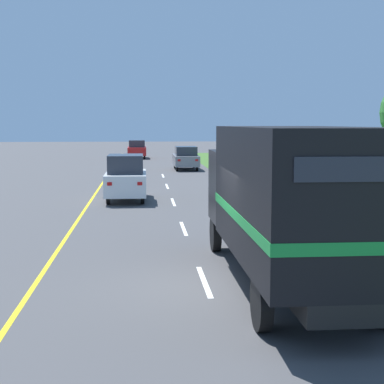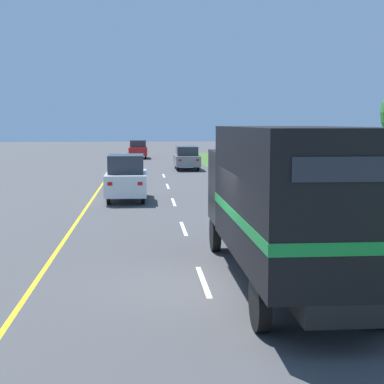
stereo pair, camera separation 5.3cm
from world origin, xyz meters
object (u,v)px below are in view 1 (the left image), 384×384
object	(u,v)px
lead_car_grey_ahead	(186,158)
highway_sign	(379,180)
lead_car_white	(126,178)
horse_trailer_truck	(288,198)
lead_car_red_ahead	(137,149)

from	to	relation	value
lead_car_grey_ahead	highway_sign	distance (m)	25.91
lead_car_white	highway_sign	distance (m)	11.69
lead_car_grey_ahead	horse_trailer_truck	bearing A→B (deg)	-90.37
lead_car_white	highway_sign	world-z (taller)	highway_sign
horse_trailer_truck	lead_car_white	xyz separation A→B (m)	(-3.79, 14.63, -0.90)
lead_car_grey_ahead	highway_sign	world-z (taller)	highway_sign
highway_sign	lead_car_white	bearing A→B (deg)	136.87
horse_trailer_truck	lead_car_white	bearing A→B (deg)	104.53
lead_car_grey_ahead	highway_sign	xyz separation A→B (m)	(4.52, -25.50, 0.72)
lead_car_white	lead_car_grey_ahead	bearing A→B (deg)	77.14
horse_trailer_truck	highway_sign	size ratio (longest dim) A/B	3.08
lead_car_grey_ahead	lead_car_red_ahead	bearing A→B (deg)	104.45
highway_sign	lead_car_grey_ahead	bearing A→B (deg)	100.05
lead_car_white	lead_car_red_ahead	xyz separation A→B (m)	(0.21, 32.23, -0.11)
highway_sign	lead_car_red_ahead	bearing A→B (deg)	101.68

